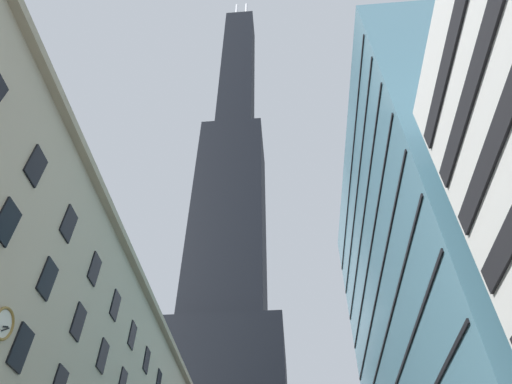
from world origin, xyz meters
TOP-DOWN VIEW (x-y plane):
  - dark_skyscraper at (-11.82, 80.56)m, footprint 26.95×26.95m
  - glass_office_midrise at (20.93, 24.15)m, footprint 19.96×36.76m

SIDE VIEW (x-z plane):
  - glass_office_midrise at x=20.93m, z-range 0.00..45.11m
  - dark_skyscraper at x=-11.82m, z-range -45.39..183.76m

